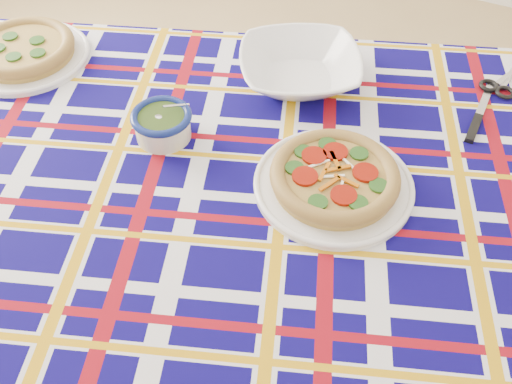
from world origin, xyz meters
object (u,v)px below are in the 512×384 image
at_px(dining_table, 241,203).
at_px(main_focaccia_plate, 335,177).
at_px(pesto_bowl, 162,123).
at_px(serving_bowl, 300,68).

xyz_separation_m(dining_table, main_focaccia_plate, (0.19, 0.06, 0.12)).
bearing_deg(pesto_bowl, serving_bowl, 59.83).
relative_size(main_focaccia_plate, serving_bowl, 1.14).
height_order(dining_table, pesto_bowl, pesto_bowl).
xyz_separation_m(dining_table, serving_bowl, (-0.02, 0.37, 0.12)).
height_order(dining_table, main_focaccia_plate, main_focaccia_plate).
bearing_deg(main_focaccia_plate, dining_table, -162.51).
bearing_deg(serving_bowl, pesto_bowl, -120.17).
relative_size(main_focaccia_plate, pesto_bowl, 2.51).
bearing_deg(pesto_bowl, main_focaccia_plate, 3.25).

